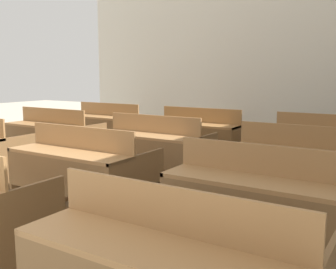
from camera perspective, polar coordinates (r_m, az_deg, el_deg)
The scene contains 9 objects.
wall_back at distance 7.05m, azimuth 9.43°, elevation 9.91°, with size 6.17×0.06×3.20m.
bench_second_center at distance 3.91m, azimuth -12.27°, elevation -5.53°, with size 1.29×0.81×0.95m.
bench_second_right at distance 2.97m, azimuth 13.36°, elevation -10.18°, with size 1.29×0.81×0.95m.
bench_third_left at distance 6.03m, azimuth -16.27°, elevation -0.69°, with size 1.29×0.81×0.95m.
bench_third_center at distance 4.85m, azimuth -1.96°, elevation -2.58°, with size 1.29×0.81×0.95m.
bench_third_right at distance 4.13m, azimuth 18.88°, elevation -5.03°, with size 1.29×0.81×0.95m.
bench_back_left at distance 6.93m, azimuth -8.51°, elevation 0.75°, with size 1.29×0.81×0.95m.
bench_back_center at distance 5.91m, azimuth 4.77°, elevation -0.56°, with size 1.29×0.81×0.95m.
bench_back_right at distance 5.36m, azimuth 21.99°, elevation -2.12°, with size 1.29×0.81×0.95m.
Camera 1 is at (2.75, -0.11, 1.44)m, focal length 42.00 mm.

